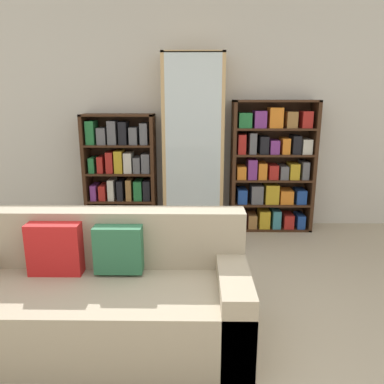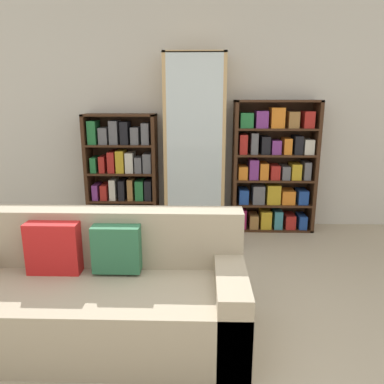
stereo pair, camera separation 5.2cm
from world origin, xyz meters
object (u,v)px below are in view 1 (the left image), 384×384
object	(u,v)px
bookshelf_right	(271,168)
wine_bottle	(235,235)
couch	(103,297)
bookshelf_left	(121,174)
display_cabinet	(193,146)

from	to	relation	value
bookshelf_right	wine_bottle	xyz separation A→B (m)	(-0.48, -0.61, -0.62)
couch	bookshelf_left	bearing A→B (deg)	97.53
display_cabinet	bookshelf_right	xyz separation A→B (m)	(0.94, 0.02, -0.27)
display_cabinet	bookshelf_left	bearing A→B (deg)	179.00
bookshelf_left	wine_bottle	world-z (taller)	bookshelf_left
couch	bookshelf_left	size ratio (longest dim) A/B	1.38
bookshelf_left	wine_bottle	bearing A→B (deg)	-24.50
bookshelf_left	bookshelf_right	xyz separation A→B (m)	(1.81, 0.00, 0.07)
bookshelf_left	bookshelf_right	bearing A→B (deg)	0.00
bookshelf_right	wine_bottle	distance (m)	0.99
bookshelf_left	wine_bottle	size ratio (longest dim) A/B	4.18
display_cabinet	wine_bottle	world-z (taller)	display_cabinet
display_cabinet	bookshelf_right	world-z (taller)	display_cabinet
couch	bookshelf_right	size ratio (longest dim) A/B	1.24
display_cabinet	wine_bottle	xyz separation A→B (m)	(0.46, -0.59, -0.89)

